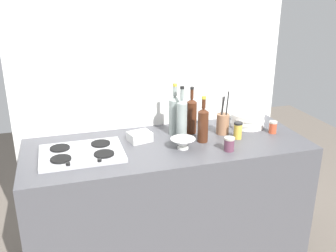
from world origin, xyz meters
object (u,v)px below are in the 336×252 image
Objects in this scene: condiment_jar_rear at (229,144)px; mixing_bowl at (183,143)px; wine_bottle_rightmost at (203,124)px; condiment_jar_front at (273,127)px; plate_stack at (247,120)px; wine_bottle_leftmost at (182,118)px; utensil_crock at (223,123)px; stovetop_hob at (82,153)px; condiment_jar_spare at (238,130)px; wine_bottle_mid_left at (191,115)px; butter_dish at (140,137)px; wine_bottle_mid_right at (175,114)px.

mixing_bowl is at bearing 156.78° from condiment_jar_rear.
wine_bottle_rightmost is 3.59× the size of condiment_jar_front.
condiment_jar_rear is (-0.31, -0.35, -0.01)m from plate_stack.
utensil_crock is (0.29, -0.00, -0.06)m from wine_bottle_leftmost.
plate_stack is 0.47m from condiment_jar_rear.
condiment_jar_spare is at bearing -1.29° from stovetop_hob.
wine_bottle_leftmost reaches higher than wine_bottle_mid_left.
utensil_crock reaches higher than butter_dish.
stovetop_hob is 1.28m from condiment_jar_front.
wine_bottle_mid_left is 1.07× the size of wine_bottle_rightmost.
wine_bottle_mid_left reaches higher than mixing_bowl.
condiment_jar_rear is at bearing -131.11° from plate_stack.
wine_bottle_leftmost is 0.64m from condiment_jar_front.
condiment_jar_spare is (1.00, -0.02, 0.04)m from stovetop_hob.
plate_stack is at bearing 0.64° from wine_bottle_mid_left.
plate_stack is 0.25m from condiment_jar_spare.
butter_dish is at bearing 139.49° from mixing_bowl.
plate_stack is 0.75× the size of wine_bottle_mid_left.
condiment_jar_front is at bearing 6.29° from mixing_bowl.
plate_stack is at bearing 48.13° from condiment_jar_spare.
mixing_bowl is (-0.57, -0.24, -0.01)m from plate_stack.
stovetop_hob is 0.77m from wine_bottle_mid_left.
butter_dish is at bearing -168.29° from wine_bottle_mid_right.
plate_stack is 0.62m from mixing_bowl.
mixing_bowl is 0.68m from condiment_jar_front.
plate_stack is at bearing 22.82° from wine_bottle_rightmost.
stovetop_hob is at bearing 178.71° from condiment_jar_spare.
wine_bottle_rightmost is 0.52m from condiment_jar_front.
condiment_jar_rear is (0.49, -0.31, 0.01)m from butter_dish.
stovetop_hob is at bearing 179.92° from condiment_jar_front.
wine_bottle_mid_left is 0.92× the size of wine_bottle_mid_right.
wine_bottle_mid_left is 0.56m from condiment_jar_front.
utensil_crock reaches higher than condiment_jar_front.
condiment_jar_spare is (-0.17, -0.19, 0.01)m from plate_stack.
stovetop_hob is 0.89m from condiment_jar_rear.
plate_stack is 1.72× the size of butter_dish.
plate_stack is at bearing 19.17° from utensil_crock.
stovetop_hob is 0.40m from butter_dish.
wine_bottle_mid_right is at bearing 15.20° from stovetop_hob.
plate_stack is at bearing 121.72° from condiment_jar_front.
condiment_jar_rear is 0.22m from condiment_jar_spare.
condiment_jar_spare reaches higher than condiment_jar_front.
wine_bottle_mid_left is at bearing 59.40° from mixing_bowl.
condiment_jar_front is at bearing -15.03° from wine_bottle_mid_right.
condiment_jar_front is at bearing 4.33° from condiment_jar_spare.
mixing_bowl is 0.38m from utensil_crock.
utensil_crock reaches higher than condiment_jar_spare.
mixing_bowl is at bearing -154.27° from utensil_crock.
wine_bottle_mid_right is 2.50× the size of butter_dish.
condiment_jar_rear reaches higher than condiment_jar_front.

